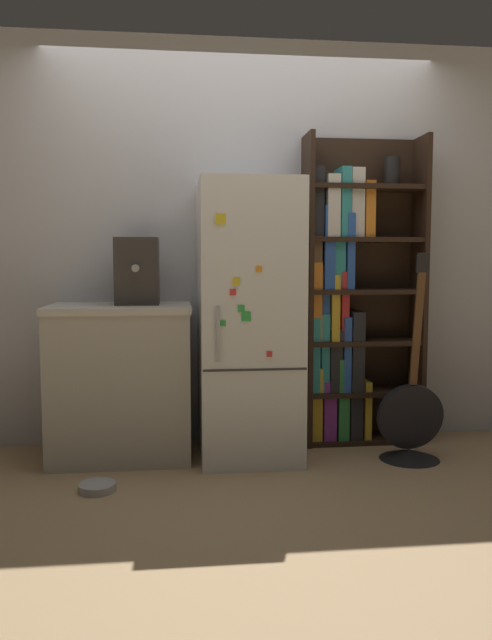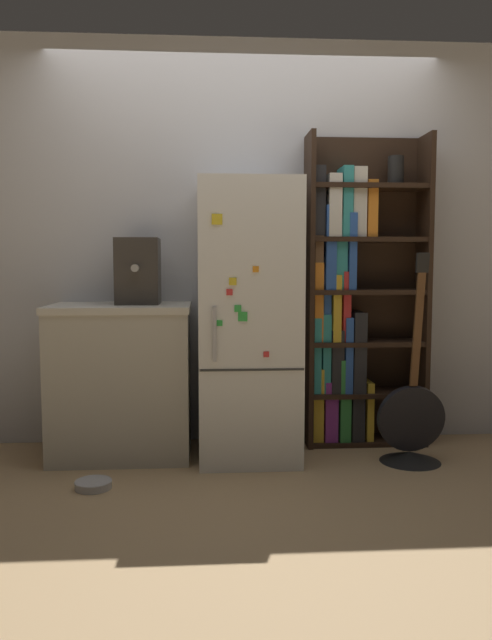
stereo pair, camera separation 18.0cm
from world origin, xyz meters
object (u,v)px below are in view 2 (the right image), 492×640
Objects in this scene: guitar at (411,433)px; espresso_machine at (138,271)px; refrigerator at (248,321)px; pet_bowl at (93,484)px; bookshelf at (351,304)px.

espresso_machine is at bearing 169.23° from guitar.
pet_bowl is at bearing -147.92° from refrigerator.
refrigerator is at bearing -161.91° from bookshelf.
refrigerator is 1.28m from pet_bowl.
espresso_machine is (-0.66, 0.09, 0.30)m from refrigerator.
guitar is at bearing -58.46° from bookshelf.
bookshelf is 4.97× the size of espresso_machine.
bookshelf is at bearing 18.09° from refrigerator.
refrigerator reaches higher than espresso_machine.
bookshelf reaches higher than pet_bowl.
refrigerator is 0.83× the size of bookshelf.
guitar is 6.37× the size of pet_bowl.
espresso_machine reaches higher than pet_bowl.
refrigerator is 8.55× the size of pet_bowl.
refrigerator is at bearing 32.08° from pet_bowl.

